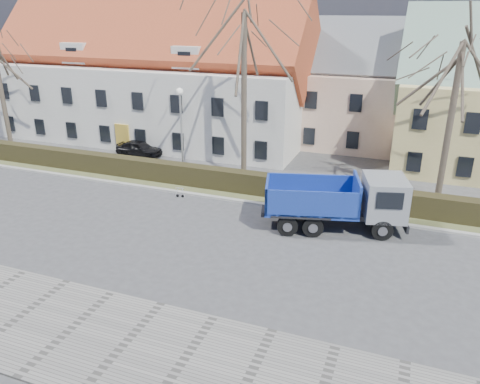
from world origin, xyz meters
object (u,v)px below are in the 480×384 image
at_px(streetlight, 182,134).
at_px(parked_car_a, 139,148).
at_px(cart_frame, 177,192).
at_px(dump_truck, 330,201).

xyz_separation_m(streetlight, parked_car_a, (-5.50, 3.37, -2.42)).
bearing_deg(cart_frame, parked_car_a, 135.80).
relative_size(streetlight, cart_frame, 8.16).
distance_m(dump_truck, cart_frame, 9.41).
relative_size(dump_truck, parked_car_a, 2.04).
bearing_deg(dump_truck, cart_frame, 159.22).
bearing_deg(dump_truck, parked_car_a, 140.23).
height_order(streetlight, parked_car_a, streetlight).
xyz_separation_m(dump_truck, cart_frame, (-9.29, 0.96, -1.12)).
distance_m(dump_truck, parked_car_a, 17.53).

